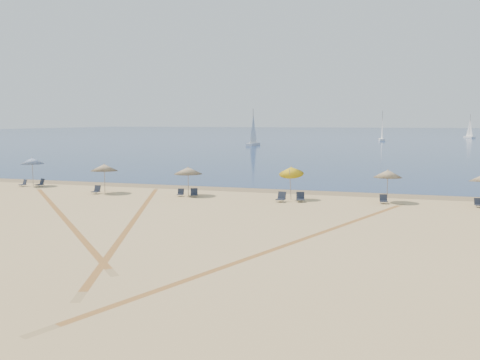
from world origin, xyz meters
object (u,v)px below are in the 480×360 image
at_px(umbrella_1, 104,168).
at_px(umbrella_3, 291,171).
at_px(chair_1, 41,183).
at_px(chair_4, 194,193).
at_px(umbrella_4, 388,174).
at_px(chair_3, 181,193).
at_px(sailboat_2, 253,134).
at_px(umbrella_2, 188,171).
at_px(sailboat_1, 382,132).
at_px(chair_0, 23,183).
at_px(sailboat_0, 470,131).
at_px(chair_2, 96,190).
at_px(chair_5, 281,197).
at_px(chair_6, 300,198).
at_px(chair_8, 478,203).
at_px(umbrella_0, 32,161).
at_px(chair_7, 384,200).

relative_size(umbrella_1, umbrella_3, 0.89).
relative_size(chair_1, chair_4, 1.12).
bearing_deg(umbrella_4, umbrella_3, -174.10).
xyz_separation_m(chair_3, sailboat_2, (-16.42, 81.34, 2.37)).
bearing_deg(chair_4, umbrella_2, 121.65).
distance_m(umbrella_3, sailboat_1, 118.52).
xyz_separation_m(chair_1, chair_4, (15.56, -1.76, -0.03)).
distance_m(chair_0, sailboat_0, 161.90).
bearing_deg(chair_2, chair_0, 169.64).
xyz_separation_m(umbrella_4, chair_5, (-7.44, -2.00, -1.78)).
xyz_separation_m(umbrella_2, chair_3, (-0.45, -0.50, -1.74)).
xyz_separation_m(umbrella_3, umbrella_4, (6.97, 0.72, -0.10)).
relative_size(chair_0, chair_4, 0.94).
bearing_deg(chair_3, sailboat_2, 87.89).
relative_size(umbrella_2, umbrella_4, 0.96).
bearing_deg(chair_6, chair_0, 163.35).
bearing_deg(chair_2, umbrella_2, 12.45).
distance_m(chair_1, chair_8, 36.14).
bearing_deg(chair_1, sailboat_1, 101.49).
relative_size(chair_2, sailboat_1, 0.08).
relative_size(umbrella_0, sailboat_0, 0.33).
bearing_deg(umbrella_4, sailboat_1, 91.72).
bearing_deg(chair_0, umbrella_0, 59.88).
height_order(umbrella_2, chair_7, umbrella_2).
height_order(umbrella_1, sailboat_1, sailboat_1).
distance_m(chair_3, chair_7, 15.45).
xyz_separation_m(umbrella_1, chair_7, (22.08, 1.10, -1.83)).
relative_size(chair_0, chair_7, 1.07).
relative_size(umbrella_1, chair_4, 3.07).
bearing_deg(umbrella_1, sailboat_2, 96.83).
xyz_separation_m(umbrella_2, chair_8, (21.28, 0.65, -1.72)).
xyz_separation_m(umbrella_1, chair_1, (-7.75, 1.92, -1.79)).
bearing_deg(umbrella_4, chair_0, -179.92).
height_order(umbrella_3, sailboat_0, sailboat_0).
xyz_separation_m(chair_1, sailboat_1, (26.52, 117.54, 2.32)).
bearing_deg(chair_7, sailboat_2, 102.63).
xyz_separation_m(chair_1, sailboat_0, (54.28, 151.67, 2.12)).
height_order(chair_7, chair_8, chair_7).
bearing_deg(chair_1, sailboat_2, 115.65).
bearing_deg(sailboat_0, chair_5, -122.67).
bearing_deg(chair_1, chair_2, 5.72).
bearing_deg(chair_6, chair_8, -7.31).
bearing_deg(sailboat_0, chair_2, -128.01).
height_order(chair_7, sailboat_2, sailboat_2).
height_order(chair_2, chair_6, chair_6).
distance_m(chair_2, chair_4, 8.31).
distance_m(chair_1, chair_6, 24.04).
bearing_deg(chair_6, umbrella_4, 1.69).
xyz_separation_m(chair_4, sailboat_1, (10.96, 119.30, 2.35)).
xyz_separation_m(chair_0, chair_1, (1.64, 0.25, 0.05)).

